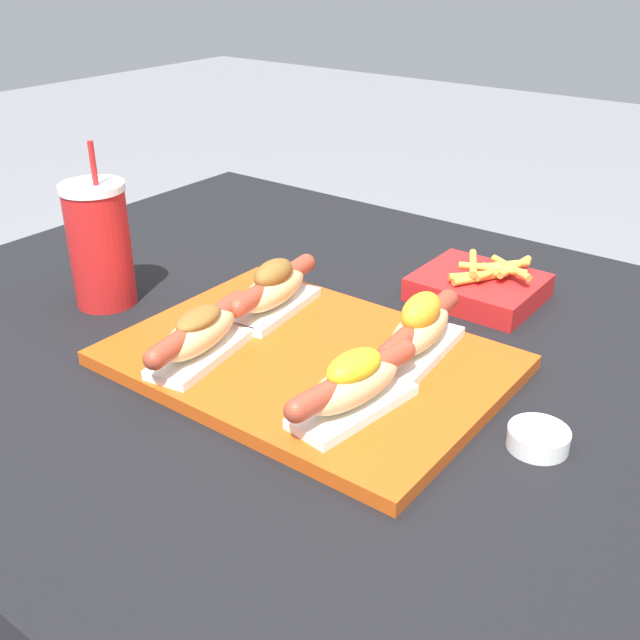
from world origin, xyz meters
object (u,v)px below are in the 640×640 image
Objects in this scene: hot_dog_0 at (200,334)px; fries_basket at (479,286)px; drink_cup at (100,245)px; hot_dog_1 at (354,384)px; sauce_bowl at (538,437)px; hot_dog_2 at (274,288)px; serving_tray at (310,361)px; hot_dog_3 at (420,329)px.

hot_dog_0 is 0.44m from fries_basket.
hot_dog_1 is at bearing -4.70° from drink_cup.
sauce_bowl is (0.39, 0.10, -0.04)m from hot_dog_0.
hot_dog_0 is 0.41m from sauce_bowl.
hot_dog_2 reaches higher than hot_dog_1.
fries_basket is (0.08, 0.31, 0.01)m from serving_tray.
hot_dog_0 is at bearing -141.47° from hot_dog_3.
fries_basket is at bearing 97.35° from hot_dog_3.
hot_dog_1 is 1.13× the size of fries_basket.
drink_cup reaches higher than hot_dog_2.
hot_dog_3 reaches higher than sauce_bowl.
hot_dog_2 is 0.22m from hot_dog_3.
drink_cup is at bearing -157.63° from hot_dog_2.
hot_dog_2 reaches higher than hot_dog_0.
hot_dog_0 is at bearing -114.51° from fries_basket.
hot_dog_1 is at bearing -31.13° from hot_dog_2.
drink_cup reaches higher than serving_tray.
serving_tray is 1.95× the size of drink_cup.
hot_dog_3 reaches higher than hot_dog_1.
hot_dog_1 is 1.00× the size of hot_dog_2.
fries_basket is (0.43, 0.34, -0.07)m from drink_cup.
serving_tray is at bearing -30.56° from hot_dog_2.
drink_cup is (-0.25, 0.05, 0.04)m from hot_dog_0.
hot_dog_2 is 0.82× the size of drink_cup.
hot_dog_2 reaches higher than serving_tray.
drink_cup is at bearing -166.19° from hot_dog_3.
hot_dog_2 reaches higher than fries_basket.
drink_cup is 0.55m from fries_basket.
hot_dog_3 reaches higher than hot_dog_2.
hot_dog_0 is 0.15m from hot_dog_2.
hot_dog_3 is (-0.01, 0.15, 0.00)m from hot_dog_1.
hot_dog_0 is 0.99× the size of hot_dog_2.
hot_dog_0 is at bearing -140.37° from serving_tray.
sauce_bowl is 0.37m from fries_basket.
hot_dog_3 is (0.22, 0.01, 0.00)m from hot_dog_2.
hot_dog_0 is 1.12× the size of fries_basket.
hot_dog_3 is at bearing 38.53° from hot_dog_0.
serving_tray is at bearing 148.31° from hot_dog_1.
hot_dog_1 is at bearing -31.69° from serving_tray.
serving_tray is at bearing -142.56° from hot_dog_3.
hot_dog_2 is at bearing 172.48° from sauce_bowl.
hot_dog_3 is at bearing -82.65° from fries_basket.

